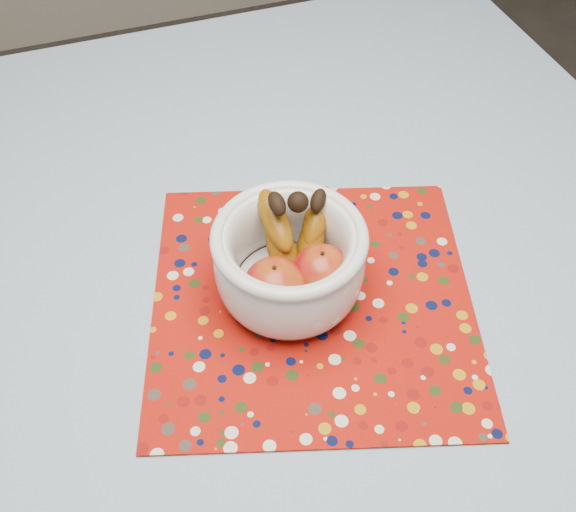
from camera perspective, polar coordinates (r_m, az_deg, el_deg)
The scene contains 4 objects.
table at distance 0.96m, azimuth -1.98°, elevation -5.26°, with size 1.20×1.20×0.75m.
tablecloth at distance 0.90m, azimuth -2.11°, elevation -2.25°, with size 1.32×1.32×0.01m, color slate.
placemat at distance 0.87m, azimuth 2.09°, elevation -3.75°, with size 0.41×0.41×0.00m, color #971008.
fruit_bowl at distance 0.83m, azimuth 0.46°, elevation 0.04°, with size 0.21×0.20×0.15m.
Camera 1 is at (-0.15, -0.54, 1.46)m, focal length 42.00 mm.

